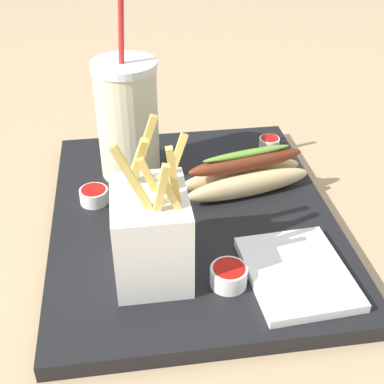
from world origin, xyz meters
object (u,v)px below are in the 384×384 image
at_px(soda_cup, 128,120).
at_px(ketchup_cup_2, 269,143).
at_px(hot_dog_1, 246,175).
at_px(ketchup_cup_1, 94,195).
at_px(napkin_stack, 297,273).
at_px(ketchup_cup_3, 229,275).
at_px(fries_basket, 151,233).

distance_m(soda_cup, ketchup_cup_2, 0.22).
relative_size(hot_dog_1, ketchup_cup_1, 4.93).
distance_m(ketchup_cup_1, napkin_stack, 0.28).
bearing_deg(hot_dog_1, napkin_stack, 6.03).
relative_size(hot_dog_1, ketchup_cup_3, 4.57).
height_order(soda_cup, hot_dog_1, soda_cup).
bearing_deg(napkin_stack, fries_basket, -101.83).
xyz_separation_m(hot_dog_1, ketchup_cup_1, (-0.00, -0.20, -0.01)).
bearing_deg(fries_basket, napkin_stack, 78.17).
bearing_deg(napkin_stack, ketchup_cup_3, -89.45).
xyz_separation_m(hot_dog_1, ketchup_cup_2, (-0.11, 0.06, -0.01)).
height_order(soda_cup, fries_basket, soda_cup).
bearing_deg(ketchup_cup_3, ketchup_cup_1, -140.57).
height_order(ketchup_cup_1, napkin_stack, ketchup_cup_1).
bearing_deg(ketchup_cup_2, napkin_stack, -9.03).
height_order(ketchup_cup_3, napkin_stack, ketchup_cup_3).
xyz_separation_m(ketchup_cup_1, napkin_stack, (0.17, 0.22, -0.01)).
bearing_deg(napkin_stack, ketchup_cup_2, 170.97).
bearing_deg(fries_basket, ketchup_cup_1, -155.15).
bearing_deg(fries_basket, ketchup_cup_2, 141.31).
xyz_separation_m(hot_dog_1, napkin_stack, (0.17, 0.02, -0.02)).
height_order(fries_basket, napkin_stack, fries_basket).
bearing_deg(ketchup_cup_2, ketchup_cup_1, -68.03).
bearing_deg(napkin_stack, soda_cup, -145.30).
bearing_deg(fries_basket, hot_dog_1, 136.00).
distance_m(fries_basket, ketchup_cup_2, 0.32).
bearing_deg(napkin_stack, hot_dog_1, -173.97).
height_order(hot_dog_1, ketchup_cup_2, hot_dog_1).
height_order(ketchup_cup_1, ketchup_cup_2, ketchup_cup_1).
distance_m(soda_cup, fries_basket, 0.21).
relative_size(hot_dog_1, ketchup_cup_2, 5.86).
xyz_separation_m(fries_basket, ketchup_cup_3, (0.03, 0.08, -0.04)).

